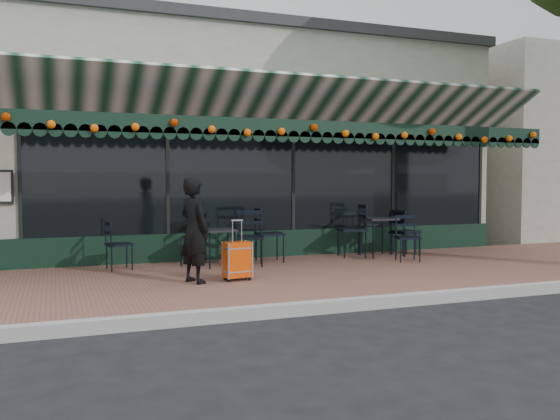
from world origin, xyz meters
name	(u,v)px	position (x,y,z in m)	size (l,w,h in m)	color
ground	(310,313)	(0.00, 0.00, 0.00)	(80.00, 80.00, 0.00)	black
sidewalk	(257,280)	(0.00, 2.00, 0.07)	(18.00, 4.00, 0.15)	brown
curb	(313,308)	(0.00, -0.08, 0.07)	(18.00, 0.16, 0.15)	#9E9E99
restaurant_building	(180,152)	(0.00, 7.84, 2.27)	(12.00, 9.60, 4.50)	gray
woman	(194,230)	(-1.03, 1.72, 0.90)	(0.55, 0.36, 1.50)	black
suitcase	(237,260)	(-0.41, 1.67, 0.44)	(0.41, 0.28, 0.88)	#DA3F06
cafe_table_a	(378,222)	(2.90, 3.34, 0.81)	(0.60, 0.60, 0.74)	black
cafe_table_b	(219,233)	(-0.31, 3.07, 0.72)	(0.52, 0.52, 0.64)	black
chair_a_left	(352,230)	(2.39, 3.44, 0.66)	(0.51, 0.51, 1.01)	black
chair_a_right	(403,233)	(3.46, 3.34, 0.57)	(0.42, 0.42, 0.84)	black
chair_a_front	(408,238)	(3.02, 2.50, 0.57)	(0.42, 0.42, 0.84)	black
chair_a_extra	(406,232)	(3.46, 3.25, 0.60)	(0.45, 0.45, 0.90)	black
chair_b_left	(193,239)	(-0.66, 3.47, 0.60)	(0.45, 0.45, 0.90)	black
chair_b_right	(270,235)	(0.70, 3.36, 0.64)	(0.49, 0.49, 0.97)	black
chair_b_front	(250,238)	(0.22, 3.01, 0.63)	(0.48, 0.48, 0.95)	black
chair_solo	(119,245)	(-1.91, 3.36, 0.55)	(0.40, 0.40, 0.80)	black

